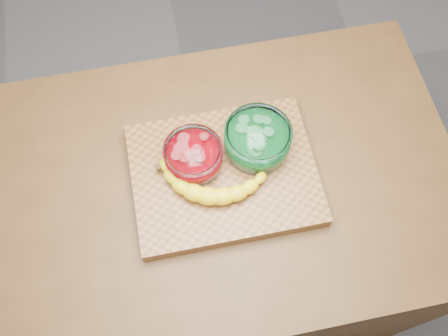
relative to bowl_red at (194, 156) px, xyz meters
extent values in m
plane|color=#5D5D62|center=(0.07, -0.04, -0.97)|extent=(3.50, 3.50, 0.00)
cube|color=#492F16|center=(0.07, -0.04, -0.52)|extent=(1.20, 0.80, 0.90)
cube|color=brown|center=(0.07, -0.04, -0.05)|extent=(0.45, 0.35, 0.04)
cylinder|color=white|center=(0.00, 0.00, 0.00)|extent=(0.14, 0.14, 0.07)
cylinder|color=red|center=(0.00, 0.00, -0.01)|extent=(0.12, 0.12, 0.04)
cylinder|color=#FF505A|center=(0.00, 0.00, 0.02)|extent=(0.11, 0.11, 0.02)
cylinder|color=white|center=(0.16, 0.01, 0.01)|extent=(0.16, 0.16, 0.08)
cylinder|color=#117E30|center=(0.16, 0.01, -0.01)|extent=(0.14, 0.14, 0.04)
cylinder|color=#5BC36E|center=(0.16, 0.01, 0.02)|extent=(0.13, 0.13, 0.02)
camera|label=1|loc=(-0.03, -0.54, 1.07)|focal=40.00mm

